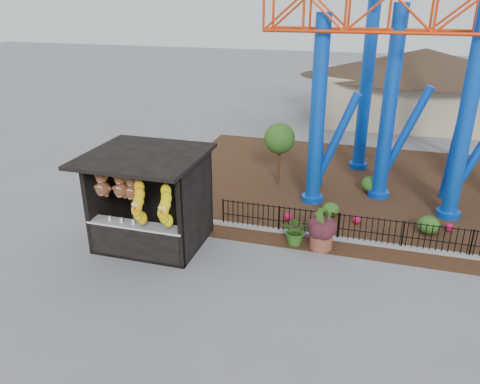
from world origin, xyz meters
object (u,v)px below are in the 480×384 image
(roller_coaster, at_px, (431,27))
(prize_booth, at_px, (148,203))
(terracotta_planter, at_px, (321,239))
(potted_plant, at_px, (296,230))

(roller_coaster, bearing_deg, prize_booth, -137.83)
(prize_booth, relative_size, terracotta_planter, 4.82)
(prize_booth, distance_m, terracotta_planter, 5.62)
(prize_booth, bearing_deg, roller_coaster, 42.17)
(prize_booth, height_order, terracotta_planter, prize_booth)
(prize_booth, relative_size, roller_coaster, 0.32)
(prize_booth, height_order, roller_coaster, roller_coaster)
(prize_booth, relative_size, potted_plant, 3.48)
(prize_booth, distance_m, roller_coaster, 11.97)
(terracotta_planter, height_order, potted_plant, potted_plant)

